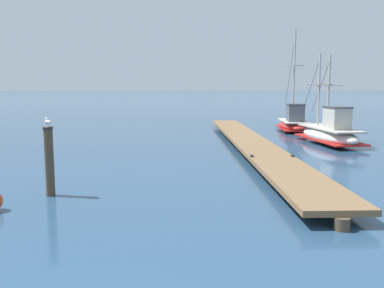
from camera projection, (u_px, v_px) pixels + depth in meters
floating_dock at (251, 142)px, 21.50m from camera, size 3.16×24.26×0.53m
fishing_boat_0 at (293, 123)px, 29.91m from camera, size 2.46×5.88×6.97m
fishing_boat_1 at (330, 133)px, 23.41m from camera, size 2.16×6.34×4.94m
mooring_piling at (49, 160)px, 12.53m from camera, size 0.30×0.30×2.03m
perched_seagull at (48, 122)px, 12.37m from camera, size 0.24×0.36×0.26m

